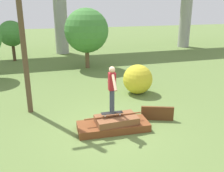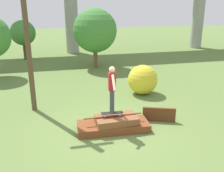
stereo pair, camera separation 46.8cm
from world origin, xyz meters
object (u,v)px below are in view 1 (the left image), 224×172
Objects in this scene: skater at (112,87)px; bush_yellow_flowering at (138,79)px; skateboard at (112,113)px; utility_pole at (21,24)px; tree_mid_back at (86,31)px; tree_behind_right at (12,34)px.

skater is 1.13× the size of bush_yellow_flowering.
skateboard is 4.53m from utility_pole.
utility_pole is 4.71× the size of bush_yellow_flowering.
skateboard is 9.14m from tree_mid_back.
skateboard is 0.53× the size of bush_yellow_flowering.
tree_mid_back reaches higher than tree_behind_right.
tree_behind_right reaches higher than skateboard.
tree_behind_right is 0.77× the size of tree_mid_back.
bush_yellow_flowering is (1.23, -5.73, -1.76)m from tree_mid_back.
skater is 9.00m from tree_mid_back.
skater is at bearing -42.03° from utility_pole.
tree_mid_back is 2.79× the size of bush_yellow_flowering.
skater reaches higher than skateboard.
tree_behind_right is 11.37m from bush_yellow_flowering.
tree_mid_back is 6.12m from bush_yellow_flowering.
bush_yellow_flowering is at bearing -57.53° from tree_behind_right.
tree_behind_right is 2.13× the size of bush_yellow_flowering.
bush_yellow_flowering is (2.25, 3.16, -0.83)m from skater.
utility_pole reaches higher than skater.
utility_pole reaches higher than bush_yellow_flowering.
tree_mid_back is (4.83, -3.80, 0.43)m from tree_behind_right.
tree_behind_right reaches higher than bush_yellow_flowering.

